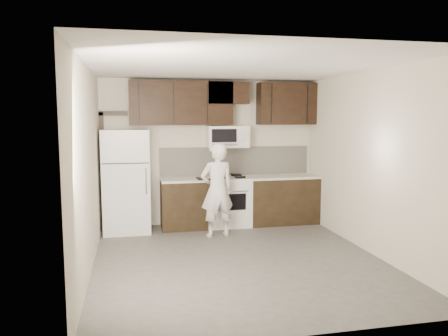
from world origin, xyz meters
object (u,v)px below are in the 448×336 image
object	(u,v)px
stove	(229,201)
microwave	(227,137)
refrigerator	(126,181)
person	(217,190)

from	to	relation	value
stove	microwave	bearing A→B (deg)	90.10
microwave	refrigerator	distance (m)	2.00
stove	person	bearing A→B (deg)	-117.50
microwave	stove	bearing A→B (deg)	-89.90
microwave	refrigerator	bearing A→B (deg)	-174.85
microwave	person	world-z (taller)	microwave
stove	microwave	xyz separation A→B (m)	(-0.00, 0.12, 1.19)
stove	person	world-z (taller)	person
refrigerator	stove	bearing A→B (deg)	1.51
person	refrigerator	bearing A→B (deg)	-33.80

